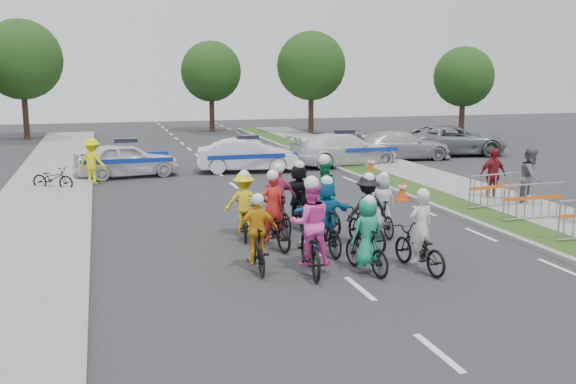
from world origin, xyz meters
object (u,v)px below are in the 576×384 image
object	(u,v)px
police_car_1	(248,155)
parked_bike	(53,178)
police_car_2	(344,150)
civilian_suv	(452,140)
rider_6	(272,222)
rider_9	(278,207)
tree_2	(464,77)
cone_1	(371,164)
tree_1	(311,66)
tree_4	(211,71)
rider_1	(367,242)
civilian_sedan	(403,145)
barrier_2	(495,192)
rider_3	(257,241)
rider_10	(244,211)
tree_3	(21,60)
rider_8	(323,203)
barrier_1	(533,203)
rider_4	(367,219)
spectator_1	(531,177)
rider_11	(299,199)
police_car_0	(127,160)
rider_5	(325,221)
rider_7	(381,210)
spectator_2	(493,175)
rider_0	(419,243)
cone_0	(402,190)
marshal_hiviz	(92,161)
rider_2	(310,237)

from	to	relation	value
police_car_1	parked_bike	world-z (taller)	police_car_1
police_car_2	civilian_suv	size ratio (longest dim) A/B	0.93
rider_6	rider_9	bearing A→B (deg)	-123.80
police_car_1	tree_2	bearing A→B (deg)	-47.34
cone_1	parked_bike	xyz separation A→B (m)	(-12.47, -0.55, 0.08)
tree_1	tree_4	world-z (taller)	tree_1
rider_1	civilian_sedan	distance (m)	18.19
rider_9	tree_1	distance (m)	27.48
barrier_2	rider_3	bearing A→B (deg)	-155.09
rider_10	tree_3	xyz separation A→B (m)	(-7.72, 27.53, 4.21)
rider_6	cone_1	bearing A→B (deg)	-135.82
police_car_1	cone_1	distance (m)	5.17
rider_8	barrier_2	bearing A→B (deg)	-175.94
barrier_1	rider_4	bearing A→B (deg)	-169.15
spectator_1	rider_1	bearing A→B (deg)	173.96
rider_11	police_car_0	xyz separation A→B (m)	(-4.04, 10.04, -0.08)
cone_1	rider_11	bearing A→B (deg)	-124.75
civilian_sedan	tree_2	size ratio (longest dim) A/B	0.80
rider_3	tree_4	xyz separation A→B (m)	(4.62, 32.34, 3.53)
rider_3	tree_2	world-z (taller)	tree_2
rider_5	cone_1	xyz separation A→B (m)	(5.96, 10.96, -0.43)
parked_bike	rider_4	bearing A→B (deg)	-112.83
rider_7	spectator_2	xyz separation A→B (m)	(5.30, 3.07, 0.21)
civilian_suv	tree_2	distance (m)	10.55
civilian_sedan	parked_bike	distance (m)	16.08
rider_11	spectator_1	distance (m)	7.72
rider_8	tree_3	size ratio (longest dim) A/B	0.28
parked_bike	tree_3	bearing A→B (deg)	38.41
rider_3	rider_5	xyz separation A→B (m)	(1.80, 0.84, 0.12)
rider_8	rider_9	bearing A→B (deg)	-6.07
rider_0	parked_bike	xyz separation A→B (m)	(-7.97, 12.17, -0.17)
rider_6	civilian_sedan	size ratio (longest dim) A/B	0.42
police_car_0	cone_0	size ratio (longest dim) A/B	5.81
police_car_1	spectator_2	size ratio (longest dim) A/B	2.43
rider_5	police_car_0	size ratio (longest dim) A/B	0.45
rider_7	rider_9	xyz separation A→B (m)	(-2.51, 0.80, 0.07)
rider_7	tree_1	distance (m)	27.49
rider_5	police_car_0	distance (m)	13.25
rider_3	tree_2	xyz separation A→B (m)	(19.62, 24.34, 3.18)
marshal_hiviz	cone_0	bearing A→B (deg)	-179.22
spectator_2	marshal_hiviz	world-z (taller)	spectator_2
rider_6	barrier_2	bearing A→B (deg)	-175.19
rider_0	police_car_0	size ratio (longest dim) A/B	0.44
rider_7	tree_3	world-z (taller)	tree_3
rider_2	rider_8	bearing A→B (deg)	-105.85
police_car_1	rider_8	bearing A→B (deg)	-172.75
civilian_suv	barrier_2	bearing A→B (deg)	164.96
rider_5	marshal_hiviz	size ratio (longest dim) A/B	1.07
police_car_2	cone_1	size ratio (longest dim) A/B	7.15
police_car_1	civilian_suv	bearing A→B (deg)	-67.72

